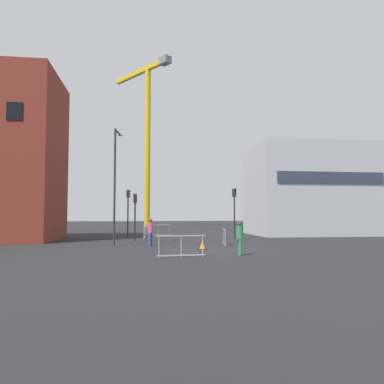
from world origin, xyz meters
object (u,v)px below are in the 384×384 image
at_px(pedestrian_walking, 151,230).
at_px(traffic_cone_by_barrier, 202,245).
at_px(traffic_light_far, 234,205).
at_px(construction_crane, 147,124).
at_px(streetlamp_tall, 115,177).
at_px(traffic_light_island, 135,209).
at_px(pedestrian_waiting, 240,235).
at_px(traffic_light_near, 128,205).

distance_m(pedestrian_walking, traffic_cone_by_barrier, 4.15).
height_order(traffic_light_far, traffic_cone_by_barrier, traffic_light_far).
relative_size(construction_crane, streetlamp_tall, 3.34).
bearing_deg(pedestrian_walking, traffic_light_far, 39.77).
height_order(construction_crane, traffic_light_island, construction_crane).
xyz_separation_m(streetlamp_tall, pedestrian_walking, (2.36, -0.40, -3.50)).
distance_m(streetlamp_tall, traffic_light_far, 11.20).
height_order(construction_crane, traffic_light_far, construction_crane).
height_order(traffic_light_far, pedestrian_waiting, traffic_light_far).
distance_m(streetlamp_tall, traffic_cone_by_barrier, 7.57).
bearing_deg(traffic_light_island, streetlamp_tall, -108.57).
bearing_deg(traffic_light_far, traffic_light_near, 157.92).
xyz_separation_m(construction_crane, traffic_light_far, (7.27, -27.91, -13.65)).
height_order(construction_crane, pedestrian_waiting, construction_crane).
bearing_deg(pedestrian_walking, traffic_cone_by_barrier, -41.69).
bearing_deg(traffic_light_far, construction_crane, 104.60).
bearing_deg(pedestrian_walking, pedestrian_waiting, -53.62).
bearing_deg(traffic_light_near, streetlamp_tall, -92.78).
xyz_separation_m(streetlamp_tall, traffic_light_near, (0.45, 9.28, -1.68)).
bearing_deg(streetlamp_tall, traffic_cone_by_barrier, -29.92).
relative_size(streetlamp_tall, pedestrian_walking, 4.36).
bearing_deg(traffic_light_island, traffic_light_near, 97.84).
distance_m(traffic_light_far, traffic_light_island, 8.56).
bearing_deg(pedestrian_walking, traffic_light_near, 101.13).
height_order(streetlamp_tall, traffic_light_far, streetlamp_tall).
relative_size(pedestrian_walking, traffic_cone_by_barrier, 3.45).
distance_m(traffic_light_near, traffic_cone_by_barrier, 13.60).
bearing_deg(streetlamp_tall, construction_crane, 86.10).
distance_m(pedestrian_waiting, traffic_cone_by_barrier, 3.71).
xyz_separation_m(streetlamp_tall, pedestrian_waiting, (6.81, -6.44, -3.54)).
height_order(pedestrian_waiting, traffic_cone_by_barrier, pedestrian_waiting).
bearing_deg(streetlamp_tall, pedestrian_waiting, -43.42).
bearing_deg(construction_crane, traffic_light_far, -75.40).
bearing_deg(pedestrian_waiting, construction_crane, 96.47).
bearing_deg(construction_crane, pedestrian_waiting, -83.53).
bearing_deg(traffic_light_island, traffic_cone_by_barrier, -58.32).
bearing_deg(pedestrian_walking, streetlamp_tall, 170.42).
height_order(construction_crane, traffic_light_near, construction_crane).
xyz_separation_m(traffic_light_island, pedestrian_waiting, (5.58, -10.09, -1.46)).
relative_size(traffic_light_near, pedestrian_walking, 2.40).
bearing_deg(traffic_light_near, traffic_light_far, -22.08).
relative_size(construction_crane, traffic_light_near, 6.08).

